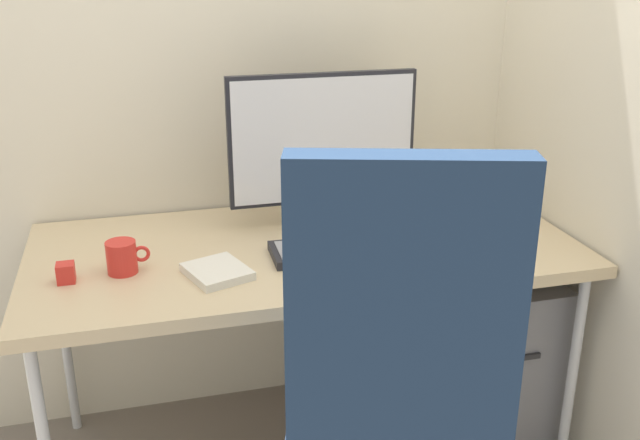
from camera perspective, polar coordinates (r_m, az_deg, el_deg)
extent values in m
cube|color=beige|center=(2.38, -3.79, 16.81)|extent=(2.50, 0.04, 2.80)
cube|color=beige|center=(2.21, 21.58, 15.19)|extent=(0.04, 1.67, 2.80)
cube|color=#D1B78C|center=(2.14, -1.24, -2.33)|extent=(1.59, 0.75, 0.04)
cylinder|color=silver|center=(2.33, 19.22, -11.79)|extent=(0.03, 0.03, 0.70)
cylinder|color=silver|center=(2.56, -19.49, -8.75)|extent=(0.03, 0.03, 0.70)
cylinder|color=silver|center=(2.81, 12.10, -5.22)|extent=(0.03, 0.03, 0.70)
cube|color=navy|center=(1.33, 6.50, -9.95)|extent=(0.42, 0.19, 0.72)
cube|color=slate|center=(2.47, 11.52, -10.41)|extent=(0.46, 0.46, 0.60)
cube|color=#262628|center=(2.24, 14.35, -10.67)|extent=(0.23, 0.01, 0.02)
cube|color=black|center=(2.27, 0.29, -0.32)|extent=(0.20, 0.16, 0.01)
cube|color=black|center=(2.26, 0.22, 0.85)|extent=(0.04, 0.02, 0.08)
cube|color=black|center=(2.20, 0.22, 6.43)|extent=(0.58, 0.02, 0.40)
cube|color=silver|center=(2.19, 0.31, 6.34)|extent=(0.56, 0.01, 0.37)
cube|color=black|center=(2.07, 2.02, -2.29)|extent=(0.43, 0.17, 0.03)
cube|color=gray|center=(2.06, 2.02, -1.93)|extent=(0.39, 0.14, 0.00)
ellipsoid|color=black|center=(2.14, 10.42, -1.67)|extent=(0.07, 0.09, 0.04)
cylinder|color=silver|center=(2.33, 13.05, 0.81)|extent=(0.09, 0.09, 0.10)
cylinder|color=silver|center=(2.30, 12.99, 2.19)|extent=(0.03, 0.01, 0.12)
cylinder|color=silver|center=(2.31, 13.35, 2.21)|extent=(0.03, 0.01, 0.12)
torus|color=orange|center=(2.32, 13.07, 1.04)|extent=(0.03, 0.04, 0.01)
cylinder|color=red|center=(2.29, 13.28, 1.91)|extent=(0.02, 0.02, 0.15)
cube|color=silver|center=(1.95, -8.11, -4.05)|extent=(0.19, 0.21, 0.02)
cylinder|color=red|center=(2.00, -15.37, -2.85)|extent=(0.08, 0.08, 0.09)
torus|color=red|center=(2.00, -13.89, -2.60)|extent=(0.05, 0.01, 0.05)
cube|color=red|center=(2.00, -19.41, -3.95)|extent=(0.05, 0.05, 0.05)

